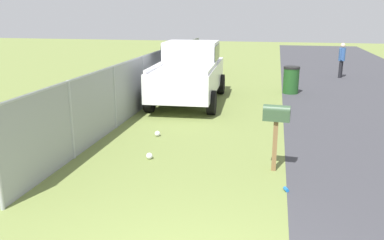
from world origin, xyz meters
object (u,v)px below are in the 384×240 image
(mailbox, at_px, (276,118))
(trash_bin, at_px, (291,80))
(pickup_truck, at_px, (189,70))
(pedestrian, at_px, (342,58))

(mailbox, distance_m, trash_bin, 8.25)
(pickup_truck, distance_m, trash_bin, 4.25)
(mailbox, relative_size, pickup_truck, 0.27)
(pickup_truck, xyz_separation_m, trash_bin, (2.15, -3.62, -0.57))
(trash_bin, distance_m, pedestrian, 5.10)
(pickup_truck, bearing_deg, mailbox, -155.96)
(pickup_truck, relative_size, pedestrian, 3.06)
(mailbox, xyz_separation_m, pickup_truck, (6.07, 3.05, 0.00))
(trash_bin, bearing_deg, pickup_truck, 120.66)
(trash_bin, bearing_deg, mailbox, 176.06)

